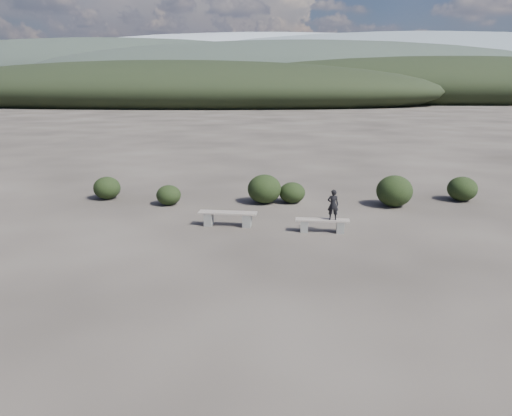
{
  "coord_description": "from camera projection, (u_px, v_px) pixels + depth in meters",
  "views": [
    {
      "loc": [
        0.43,
        -11.22,
        4.9
      ],
      "look_at": [
        -0.62,
        3.5,
        1.1
      ],
      "focal_mm": 35.0,
      "sensor_mm": 36.0,
      "label": 1
    }
  ],
  "objects": [
    {
      "name": "seated_person",
      "position": [
        333.0,
        205.0,
        16.26
      ],
      "size": [
        0.38,
        0.26,
        1.01
      ],
      "primitive_type": "imported",
      "rotation": [
        0.0,
        0.0,
        3.19
      ],
      "color": "black",
      "rests_on": "bench_right"
    },
    {
      "name": "ground",
      "position": [
        271.0,
        288.0,
        12.09
      ],
      "size": [
        1200.0,
        1200.0,
        0.0
      ],
      "primitive_type": "plane",
      "color": "#2C2622",
      "rests_on": "ground"
    },
    {
      "name": "shrub_e",
      "position": [
        462.0,
        189.0,
        20.71
      ],
      "size": [
        1.22,
        1.22,
        1.01
      ],
      "primitive_type": "ellipsoid",
      "color": "black",
      "rests_on": "ground"
    },
    {
      "name": "bench_left",
      "position": [
        228.0,
        217.0,
        17.16
      ],
      "size": [
        2.03,
        0.52,
        0.5
      ],
      "rotation": [
        0.0,
        0.0,
        -0.05
      ],
      "color": "slate",
      "rests_on": "ground"
    },
    {
      "name": "mountain_ridges",
      "position": [
        281.0,
        71.0,
        337.4
      ],
      "size": [
        500.0,
        400.0,
        56.0
      ],
      "color": "black",
      "rests_on": "ground"
    },
    {
      "name": "shrub_b",
      "position": [
        264.0,
        189.0,
        20.28
      ],
      "size": [
        1.38,
        1.38,
        1.18
      ],
      "primitive_type": "ellipsoid",
      "color": "black",
      "rests_on": "ground"
    },
    {
      "name": "shrub_d",
      "position": [
        394.0,
        191.0,
        19.77
      ],
      "size": [
        1.42,
        1.42,
        1.25
      ],
      "primitive_type": "ellipsoid",
      "color": "black",
      "rests_on": "ground"
    },
    {
      "name": "bench_right",
      "position": [
        322.0,
        224.0,
        16.47
      ],
      "size": [
        1.78,
        0.43,
        0.44
      ],
      "rotation": [
        0.0,
        0.0,
        -0.03
      ],
      "color": "slate",
      "rests_on": "ground"
    },
    {
      "name": "shrub_a",
      "position": [
        169.0,
        195.0,
        20.04
      ],
      "size": [
        0.99,
        0.99,
        0.81
      ],
      "primitive_type": "ellipsoid",
      "color": "black",
      "rests_on": "ground"
    },
    {
      "name": "shrub_c",
      "position": [
        292.0,
        193.0,
        20.37
      ],
      "size": [
        1.07,
        1.07,
        0.85
      ],
      "primitive_type": "ellipsoid",
      "color": "black",
      "rests_on": "ground"
    },
    {
      "name": "shrub_f",
      "position": [
        107.0,
        188.0,
        21.02
      ],
      "size": [
        1.12,
        1.12,
        0.95
      ],
      "primitive_type": "ellipsoid",
      "color": "black",
      "rests_on": "ground"
    }
  ]
}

